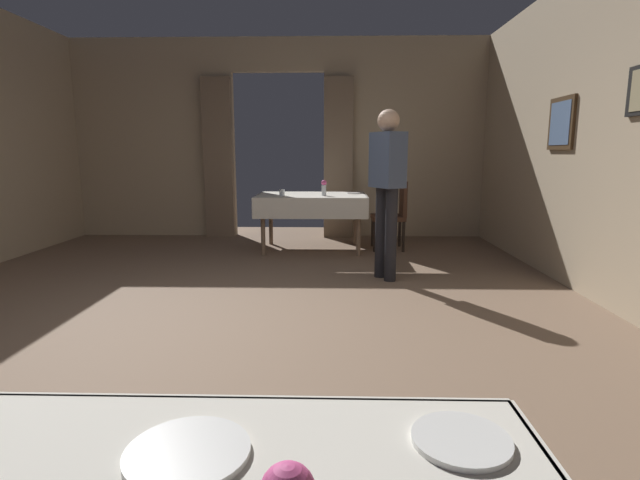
{
  "coord_description": "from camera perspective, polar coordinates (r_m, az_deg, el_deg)",
  "views": [
    {
      "loc": [
        0.84,
        -3.45,
        1.29
      ],
      "look_at": [
        0.73,
        0.55,
        0.58
      ],
      "focal_mm": 27.26,
      "sensor_mm": 36.0,
      "label": 1
    }
  ],
  "objects": [
    {
      "name": "flower_vase_mid",
      "position": [
        6.3,
        0.47,
        6.21
      ],
      "size": [
        0.07,
        0.07,
        0.2
      ],
      "color": "silver",
      "rests_on": "dining_table_mid"
    },
    {
      "name": "ground",
      "position": [
        3.78,
        -11.56,
        -10.07
      ],
      "size": [
        10.08,
        10.08,
        0.0
      ],
      "primitive_type": "plane",
      "color": "#7A604C"
    },
    {
      "name": "dining_table_mid",
      "position": [
        6.51,
        -0.96,
        4.6
      ],
      "size": [
        1.45,
        1.02,
        0.75
      ],
      "color": "#7A604C",
      "rests_on": "ground"
    },
    {
      "name": "glass_mid_c",
      "position": [
        6.33,
        -4.48,
        5.58
      ],
      "size": [
        0.07,
        0.07,
        0.08
      ],
      "primitive_type": "cylinder",
      "color": "silver",
      "rests_on": "dining_table_mid"
    },
    {
      "name": "wall_back",
      "position": [
        7.68,
        -4.85,
        11.73
      ],
      "size": [
        6.4,
        0.27,
        3.0
      ],
      "color": "tan",
      "rests_on": "ground"
    },
    {
      "name": "plate_mid_b",
      "position": [
        6.65,
        3.99,
        5.5
      ],
      "size": [
        0.18,
        0.18,
        0.01
      ],
      "primitive_type": "cylinder",
      "color": "white",
      "rests_on": "dining_table_mid"
    },
    {
      "name": "plate_near_d",
      "position": [
        0.99,
        -15.26,
        -22.9
      ],
      "size": [
        0.23,
        0.23,
        0.01
      ],
      "primitive_type": "cylinder",
      "color": "white",
      "rests_on": "dining_table_near"
    },
    {
      "name": "plate_near_c",
      "position": [
        1.03,
        16.24,
        -21.59
      ],
      "size": [
        0.19,
        0.19,
        0.01
      ],
      "primitive_type": "cylinder",
      "color": "white",
      "rests_on": "dining_table_near"
    },
    {
      "name": "chair_mid_right",
      "position": [
        6.64,
        8.7,
        3.32
      ],
      "size": [
        0.44,
        0.44,
        0.93
      ],
      "color": "black",
      "rests_on": "ground"
    },
    {
      "name": "person_waiter_by_doorway",
      "position": [
        4.98,
        7.89,
        6.96
      ],
      "size": [
        0.37,
        0.42,
        1.72
      ],
      "color": "black",
      "rests_on": "ground"
    }
  ]
}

